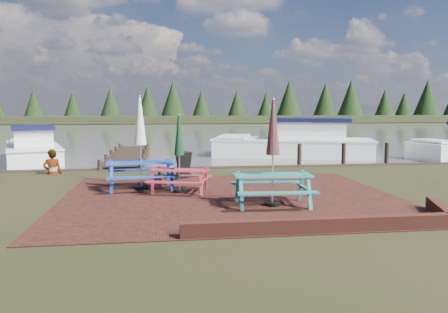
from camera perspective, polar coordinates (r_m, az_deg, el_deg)
name	(u,v)px	position (r m, az deg, el deg)	size (l,w,h in m)	color
ground	(236,206)	(10.96, 1.61, -6.43)	(120.00, 120.00, 0.00)	black
paving	(230,197)	(11.92, 0.82, -5.33)	(9.00, 7.50, 0.02)	#331510
brick_wall	(361,221)	(9.30, 17.47, -8.10)	(6.21, 1.79, 0.30)	#4C1E16
water	(180,131)	(47.63, -5.72, 3.39)	(120.00, 60.00, 0.02)	#47443D
far_treeline	(174,103)	(76.56, -6.57, 6.94)	(120.00, 10.00, 8.10)	black
picnic_table_teal	(273,169)	(10.78, 6.37, -1.69)	(1.98, 1.78, 2.63)	#277E79
picnic_table_red	(179,166)	(12.49, -5.84, -1.22)	(1.95, 1.83, 2.24)	#AD2C3C
picnic_table_blue	(141,157)	(13.14, -10.81, -0.12)	(2.18, 1.99, 2.76)	#1743AD
chalkboard	(184,165)	(14.98, -5.29, -1.12)	(0.59, 0.86, 0.93)	black
jetty	(129,155)	(22.01, -12.33, 0.18)	(1.76, 9.08, 1.00)	black
boat_jetty	(33,150)	(23.37, -23.72, 0.81)	(4.31, 7.12, 1.95)	white
boat_near	(295,144)	(23.89, 9.31, 1.60)	(8.95, 5.36, 2.29)	white
person	(52,149)	(17.16, -21.60, 0.86)	(0.67, 0.44, 1.83)	gray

